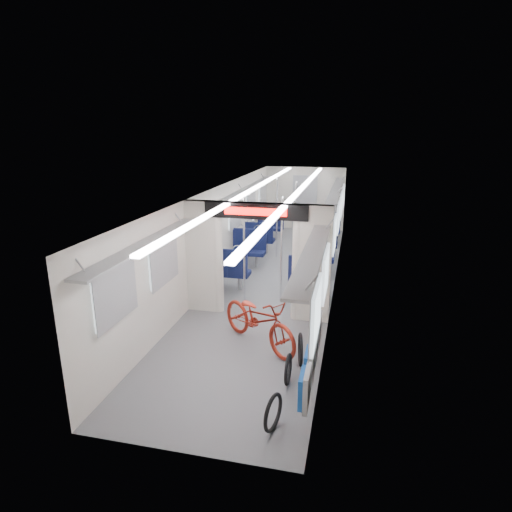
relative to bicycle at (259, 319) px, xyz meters
The scene contains 14 objects.
carriage 3.17m from the bicycle, 96.29° to the left, with size 12.00×12.02×2.31m.
bicycle is the anchor object (origin of this frame).
flip_bench 1.56m from the bicycle, 48.79° to the right, with size 0.12×2.09×0.49m.
bike_hoop_a 2.23m from the bicycle, 72.81° to the right, with size 0.50×0.50×0.05m, color black.
bike_hoop_b 1.29m from the bicycle, 57.48° to the right, with size 0.48×0.48×0.05m, color black.
bike_hoop_c 0.95m from the bicycle, 31.53° to the right, with size 0.54×0.54×0.05m, color black.
seat_bay_near_left 3.62m from the bicycle, 110.43° to the left, with size 0.94×2.19×1.14m.
seat_bay_near_right 3.34m from the bicycle, 79.56° to the left, with size 0.91×2.08×1.10m.
seat_bay_far_left 6.60m from the bicycle, 101.04° to the left, with size 0.90×2.02×1.08m.
seat_bay_far_right 6.49m from the bicycle, 84.64° to the left, with size 0.93×2.17×1.13m.
stanchion_near_left 1.98m from the bicycle, 112.29° to the left, with size 0.04×0.04×2.30m, color silver.
stanchion_near_right 2.20m from the bicycle, 89.60° to the left, with size 0.04×0.04×2.30m, color silver.
stanchion_far_left 5.43m from the bicycle, 97.18° to the left, with size 0.05×0.05×2.30m, color silver.
stanchion_far_right 4.82m from the bicycle, 90.79° to the left, with size 0.04×0.04×2.30m, color silver.
Camera 1 is at (1.80, -9.83, 3.65)m, focal length 30.00 mm.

